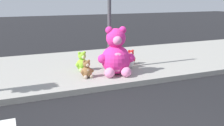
# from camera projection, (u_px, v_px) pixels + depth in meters

# --- Properties ---
(sidewalk) EXTENTS (28.00, 4.40, 0.15)m
(sidewalk) POSITION_uv_depth(u_px,v_px,m) (72.00, 68.00, 8.41)
(sidewalk) COLOR #9E9B93
(sidewalk) RESTS_ON ground_plane
(sign_pole) EXTENTS (0.56, 0.11, 3.20)m
(sign_pole) POSITION_uv_depth(u_px,v_px,m) (109.00, 13.00, 7.62)
(sign_pole) COLOR #4C4C51
(sign_pole) RESTS_ON sidewalk
(plush_pink_large) EXTENTS (1.03, 0.96, 1.37)m
(plush_pink_large) POSITION_uv_depth(u_px,v_px,m) (116.00, 56.00, 7.37)
(plush_pink_large) COLOR #F22D93
(plush_pink_large) RESTS_ON sidewalk
(plush_lime) EXTENTS (0.45, 0.40, 0.58)m
(plush_lime) POSITION_uv_depth(u_px,v_px,m) (82.00, 63.00, 7.81)
(plush_lime) COLOR #8CD133
(plush_lime) RESTS_ON sidewalk
(plush_red) EXTENTS (0.38, 0.33, 0.49)m
(plush_red) POSITION_uv_depth(u_px,v_px,m) (131.00, 58.00, 8.56)
(plush_red) COLOR red
(plush_red) RESTS_ON sidewalk
(plush_yellow) EXTENTS (0.50, 0.48, 0.69)m
(plush_yellow) POSITION_uv_depth(u_px,v_px,m) (113.00, 54.00, 8.87)
(plush_yellow) COLOR yellow
(plush_yellow) RESTS_ON sidewalk
(plush_brown) EXTENTS (0.38, 0.34, 0.50)m
(plush_brown) POSITION_uv_depth(u_px,v_px,m) (87.00, 70.00, 7.15)
(plush_brown) COLOR olive
(plush_brown) RESTS_ON sidewalk
(plush_white) EXTENTS (0.37, 0.35, 0.49)m
(plush_white) POSITION_uv_depth(u_px,v_px,m) (129.00, 62.00, 8.11)
(plush_white) COLOR white
(plush_white) RESTS_ON sidewalk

